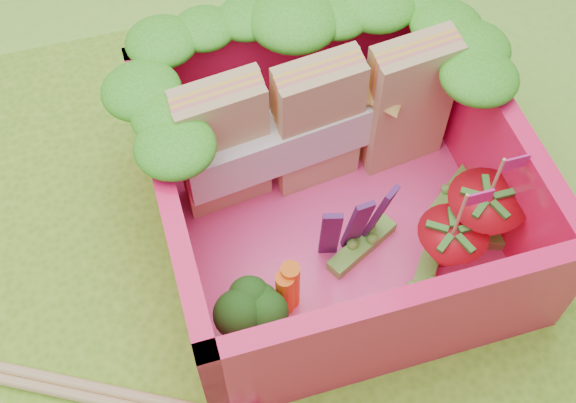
# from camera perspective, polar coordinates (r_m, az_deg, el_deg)

# --- Properties ---
(ground) EXTENTS (14.00, 14.00, 0.00)m
(ground) POSITION_cam_1_polar(r_m,az_deg,el_deg) (2.93, -3.92, -2.96)
(ground) COLOR #7FCB39
(ground) RESTS_ON ground
(placemat) EXTENTS (2.60, 2.60, 0.03)m
(placemat) POSITION_cam_1_polar(r_m,az_deg,el_deg) (2.91, -3.93, -2.81)
(placemat) COLOR #6AA324
(placemat) RESTS_ON ground
(bento_floor) EXTENTS (1.30, 1.30, 0.05)m
(bento_floor) POSITION_cam_1_polar(r_m,az_deg,el_deg) (2.90, 3.60, -1.58)
(bento_floor) COLOR #FF4190
(bento_floor) RESTS_ON placemat
(bento_box) EXTENTS (1.30, 1.30, 0.55)m
(bento_box) POSITION_cam_1_polar(r_m,az_deg,el_deg) (2.69, 3.87, 1.25)
(bento_box) COLOR #FF1556
(bento_box) RESTS_ON placemat
(lettuce_ruffle) EXTENTS (1.43, 0.77, 0.11)m
(lettuce_ruffle) POSITION_cam_1_polar(r_m,az_deg,el_deg) (2.72, 1.17, 12.78)
(lettuce_ruffle) COLOR #23921A
(lettuce_ruffle) RESTS_ON bento_box
(sandwich_stack) EXTENTS (1.09, 0.30, 0.60)m
(sandwich_stack) POSITION_cam_1_polar(r_m,az_deg,el_deg) (2.78, 2.42, 6.10)
(sandwich_stack) COLOR tan
(sandwich_stack) RESTS_ON bento_floor
(broccoli) EXTENTS (0.33, 0.33, 0.26)m
(broccoli) POSITION_cam_1_polar(r_m,az_deg,el_deg) (2.50, -2.90, -7.89)
(broccoli) COLOR #71AA52
(broccoli) RESTS_ON bento_floor
(carrot_sticks) EXTENTS (0.09, 0.09, 0.25)m
(carrot_sticks) POSITION_cam_1_polar(r_m,az_deg,el_deg) (2.59, -0.02, -6.92)
(carrot_sticks) COLOR orange
(carrot_sticks) RESTS_ON bento_floor
(purple_wedges) EXTENTS (0.27, 0.08, 0.38)m
(purple_wedges) POSITION_cam_1_polar(r_m,az_deg,el_deg) (2.65, 5.34, -1.81)
(purple_wedges) COLOR #4B1854
(purple_wedges) RESTS_ON bento_floor
(strawberry_left) EXTENTS (0.25, 0.25, 0.49)m
(strawberry_left) POSITION_cam_1_polar(r_m,az_deg,el_deg) (2.71, 12.46, -3.76)
(strawberry_left) COLOR red
(strawberry_left) RESTS_ON bento_floor
(strawberry_right) EXTENTS (0.29, 0.29, 0.53)m
(strawberry_right) POSITION_cam_1_polar(r_m,az_deg,el_deg) (2.79, 14.87, -1.44)
(strawberry_right) COLOR red
(strawberry_right) RESTS_ON bento_floor
(snap_peas) EXTENTS (0.76, 0.64, 0.05)m
(snap_peas) POSITION_cam_1_polar(r_m,az_deg,el_deg) (2.85, 11.07, -2.99)
(snap_peas) COLOR #58A233
(snap_peas) RESTS_ON bento_floor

